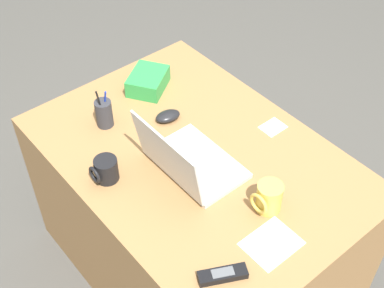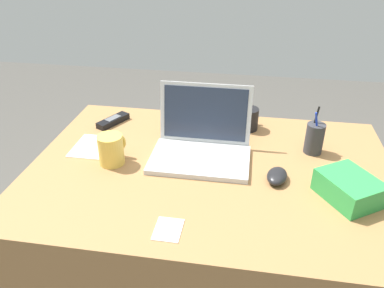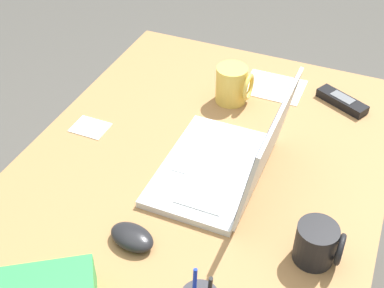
{
  "view_description": "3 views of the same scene",
  "coord_description": "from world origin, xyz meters",
  "px_view_note": "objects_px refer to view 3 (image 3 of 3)",
  "views": [
    {
      "loc": [
        -1.03,
        0.88,
        2.1
      ],
      "look_at": [
        -0.0,
        0.02,
        0.79
      ],
      "focal_mm": 49.72,
      "sensor_mm": 36.0,
      "label": 1
    },
    {
      "loc": [
        0.11,
        -1.09,
        1.43
      ],
      "look_at": [
        -0.06,
        -0.03,
        0.82
      ],
      "focal_mm": 36.01,
      "sensor_mm": 36.0,
      "label": 2
    },
    {
      "loc": [
        0.8,
        0.34,
        1.56
      ],
      "look_at": [
        -0.07,
        -0.03,
        0.77
      ],
      "focal_mm": 48.27,
      "sensor_mm": 36.0,
      "label": 3
    }
  ],
  "objects_px": {
    "coffee_mug_tall": "(233,85)",
    "cordless_phone": "(342,101)",
    "computer_mouse": "(132,237)",
    "coffee_mug_white": "(317,244)",
    "laptop": "(229,162)"
  },
  "relations": [
    {
      "from": "coffee_mug_tall",
      "to": "cordless_phone",
      "type": "relative_size",
      "value": 0.7
    },
    {
      "from": "computer_mouse",
      "to": "cordless_phone",
      "type": "bearing_deg",
      "value": 166.06
    },
    {
      "from": "computer_mouse",
      "to": "coffee_mug_white",
      "type": "bearing_deg",
      "value": 118.01
    },
    {
      "from": "laptop",
      "to": "coffee_mug_white",
      "type": "height_order",
      "value": "laptop"
    },
    {
      "from": "coffee_mug_tall",
      "to": "cordless_phone",
      "type": "distance_m",
      "value": 0.31
    },
    {
      "from": "coffee_mug_white",
      "to": "laptop",
      "type": "bearing_deg",
      "value": -122.58
    },
    {
      "from": "cordless_phone",
      "to": "computer_mouse",
      "type": "bearing_deg",
      "value": -25.1
    },
    {
      "from": "laptop",
      "to": "computer_mouse",
      "type": "relative_size",
      "value": 3.41
    },
    {
      "from": "laptop",
      "to": "cordless_phone",
      "type": "distance_m",
      "value": 0.44
    },
    {
      "from": "laptop",
      "to": "computer_mouse",
      "type": "bearing_deg",
      "value": -23.75
    },
    {
      "from": "laptop",
      "to": "cordless_phone",
      "type": "height_order",
      "value": "laptop"
    },
    {
      "from": "laptop",
      "to": "computer_mouse",
      "type": "height_order",
      "value": "laptop"
    },
    {
      "from": "cordless_phone",
      "to": "coffee_mug_white",
      "type": "bearing_deg",
      "value": 4.85
    },
    {
      "from": "coffee_mug_white",
      "to": "cordless_phone",
      "type": "height_order",
      "value": "coffee_mug_white"
    },
    {
      "from": "coffee_mug_white",
      "to": "coffee_mug_tall",
      "type": "bearing_deg",
      "value": -143.36
    }
  ]
}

